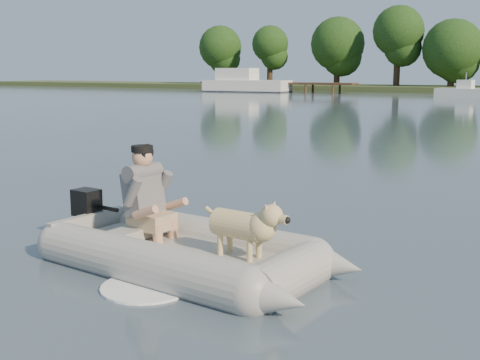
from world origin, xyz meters
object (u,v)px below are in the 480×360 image
Objects in this scene: dock at (275,87)px; motorboat at (468,86)px; dog at (239,230)px; dinghy at (188,215)px; man at (145,190)px; cabin_cruiser at (247,80)px.

motorboat is at bearing -13.24° from dock.
dock is at bearing 122.15° from dog.
dinghy is 47.59m from motorboat.
motorboat is at bearing 102.58° from dog.
cabin_cruiser reaches higher than man.
motorboat reaches higher than dock.
motorboat reaches higher than man.
dinghy is 0.68m from dog.
dog is at bearing -62.44° from dock.
dock is 3.85× the size of dinghy.
dog is 58.44m from cabin_cruiser.
man is (25.77, -51.93, 0.29)m from dock.
dinghy reaches higher than dog.
dog is (27.17, -52.04, 0.02)m from dock.
motorboat is (-5.24, 47.10, 0.19)m from man.
man is 1.16× the size of dog.
motorboat is at bearing 100.93° from man.
dog is (0.67, -0.00, -0.08)m from dinghy.
dinghy is 4.19× the size of man.
dinghy is 0.90× the size of motorboat.
cabin_cruiser reaches higher than dog.
dock is at bearing 120.98° from man.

